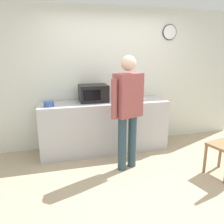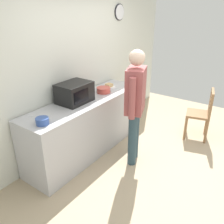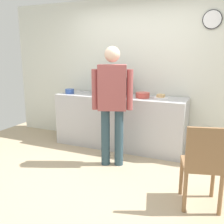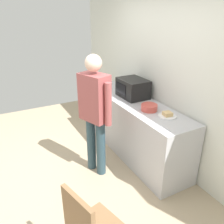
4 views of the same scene
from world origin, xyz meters
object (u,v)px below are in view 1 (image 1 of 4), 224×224
at_px(salad_bowl, 126,98).
at_px(microwave, 93,93).
at_px(spoon_utensil, 55,102).
at_px(person_standing, 128,105).
at_px(fork_utensil, 157,100).
at_px(sandwich_plate, 139,98).
at_px(cereal_bowl, 49,104).

bearing_deg(salad_bowl, microwave, 170.59).
height_order(spoon_utensil, person_standing, person_standing).
height_order(microwave, salad_bowl, microwave).
bearing_deg(microwave, fork_utensil, -11.83).
bearing_deg(sandwich_plate, fork_utensil, -41.32).
height_order(cereal_bowl, fork_utensil, cereal_bowl).
height_order(sandwich_plate, fork_utensil, sandwich_plate).
distance_m(salad_bowl, person_standing, 0.78).
distance_m(sandwich_plate, fork_utensil, 0.35).
xyz_separation_m(fork_utensil, spoon_utensil, (-1.82, 0.33, 0.00)).
bearing_deg(salad_bowl, person_standing, -107.08).
xyz_separation_m(cereal_bowl, spoon_utensil, (0.10, 0.27, -0.04)).
height_order(microwave, spoon_utensil, microwave).
relative_size(spoon_utensil, person_standing, 0.10).
bearing_deg(person_standing, sandwich_plate, 58.36).
relative_size(microwave, fork_utensil, 2.94).
height_order(sandwich_plate, cereal_bowl, cereal_bowl).
bearing_deg(person_standing, fork_utensil, 37.72).
xyz_separation_m(microwave, sandwich_plate, (0.88, -0.01, -0.13)).
relative_size(sandwich_plate, spoon_utensil, 1.44).
distance_m(microwave, salad_bowl, 0.61).
bearing_deg(microwave, sandwich_plate, -0.40).
distance_m(sandwich_plate, cereal_bowl, 1.66).
distance_m(cereal_bowl, person_standing, 1.32).
relative_size(cereal_bowl, spoon_utensil, 0.96).
xyz_separation_m(spoon_utensil, person_standing, (1.04, -0.93, 0.09)).
distance_m(fork_utensil, person_standing, 0.99).
relative_size(salad_bowl, cereal_bowl, 1.42).
relative_size(sandwich_plate, person_standing, 0.14).
bearing_deg(microwave, cereal_bowl, -166.59).
bearing_deg(microwave, salad_bowl, -9.41).
height_order(fork_utensil, spoon_utensil, same).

